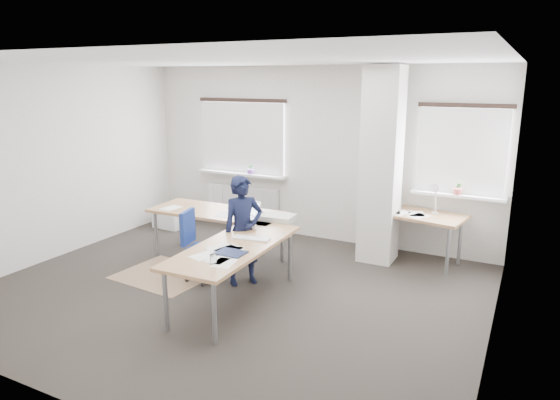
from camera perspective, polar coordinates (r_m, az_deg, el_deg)
The scene contains 8 objects.
ground at distance 6.41m, azimuth -5.57°, elevation -10.28°, with size 6.00×6.00×0.00m, color #282420.
room_shell at distance 6.21m, azimuth -2.25°, elevation 5.82°, with size 6.04×5.04×2.82m.
floor_mat at distance 7.03m, azimuth -12.97°, elevation -8.32°, with size 1.21×1.02×0.01m, color #846448.
white_crate at distance 9.14m, azimuth -12.46°, elevation -2.06°, with size 0.53×0.37×0.32m, color white.
desk_main at distance 6.53m, azimuth -5.91°, elevation -3.33°, with size 2.46×2.61×0.96m.
desk_side at distance 7.41m, azimuth 15.05°, elevation -1.73°, with size 1.50×0.93×1.22m.
task_chair at distance 6.70m, azimuth -9.01°, elevation -6.87°, with size 0.52×0.51×0.94m.
person at distance 6.38m, azimuth -4.23°, elevation -3.51°, with size 0.52×0.34×1.42m, color black.
Camera 1 is at (3.20, -4.90, 2.61)m, focal length 32.00 mm.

